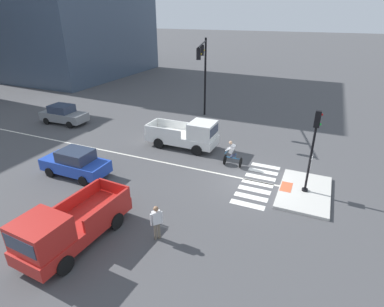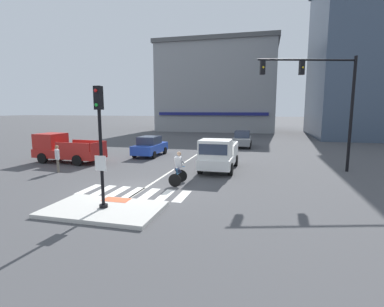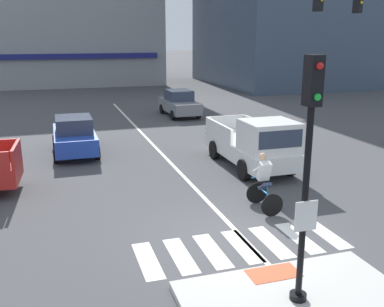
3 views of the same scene
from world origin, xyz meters
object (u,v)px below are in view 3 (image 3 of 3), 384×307
Objects in this scene: car_blue_westbound_far at (74,135)px; pickup_truck_white_eastbound_mid at (255,144)px; cyclist at (264,181)px; car_grey_eastbound_distant at (179,103)px; signal_pole at (308,161)px; traffic_light_mast at (375,39)px.

pickup_truck_white_eastbound_mid reaches higher than car_blue_westbound_far.
car_grey_eastbound_distant is at bearing 82.95° from cyclist.
cyclist is (1.56, 4.62, -2.00)m from signal_pole.
traffic_light_mast reaches higher than cyclist.
car_blue_westbound_far is 7.81m from pickup_truck_white_eastbound_mid.
pickup_truck_white_eastbound_mid is (-0.50, -12.19, 0.17)m from car_grey_eastbound_distant.
car_blue_westbound_far is (-3.38, 12.81, -2.06)m from signal_pole.
pickup_truck_white_eastbound_mid is (6.42, -4.44, 0.17)m from car_blue_westbound_far.
car_blue_westbound_far is at bearing 145.30° from pickup_truck_white_eastbound_mid.
car_blue_westbound_far is at bearing 104.80° from signal_pole.
signal_pole is 0.88× the size of pickup_truck_white_eastbound_mid.
pickup_truck_white_eastbound_mid is at bearing 70.06° from signal_pole.
signal_pole is 2.68× the size of cyclist.
cyclist reaches higher than car_blue_westbound_far.
signal_pole is 9.10m from pickup_truck_white_eastbound_mid.
signal_pole is 5.27m from cyclist.
car_grey_eastbound_distant is at bearing 87.65° from pickup_truck_white_eastbound_mid.
car_grey_eastbound_distant is 2.46× the size of cyclist.
car_grey_eastbound_distant is 0.81× the size of pickup_truck_white_eastbound_mid.
pickup_truck_white_eastbound_mid is at bearing 68.53° from cyclist.
car_blue_westbound_far is at bearing -131.77° from car_grey_eastbound_distant.
pickup_truck_white_eastbound_mid is (-6.07, -1.28, -3.87)m from traffic_light_mast.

